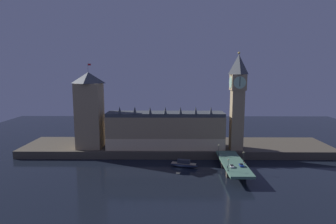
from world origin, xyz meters
The scene contains 15 objects.
ground_plane centered at (0.00, 0.00, 0.00)m, with size 400.00×400.00×0.00m, color black.
embankment centered at (0.00, 39.00, 2.64)m, with size 220.00×42.00×5.28m.
parliament_hall centered at (-8.14, 29.30, 17.72)m, with size 80.57×17.97×29.90m.
clock_tower centered at (40.22, 25.58, 40.05)m, with size 10.13×10.24×65.68m.
victoria_tower centered at (-60.76, 29.84, 31.59)m, with size 17.01×17.01×58.36m.
bridge centered at (31.79, -5.00, 4.60)m, with size 12.66×46.00×6.19m.
car_northbound_trail centered at (29.00, -14.04, 6.81)m, with size 2.01×3.95×1.33m.
car_southbound_lead centered at (34.57, -12.70, 6.91)m, with size 2.06×3.86×1.54m.
pedestrian_near_rail centered at (26.21, -15.92, 7.11)m, with size 0.38×0.38×1.73m.
pedestrian_mid_walk centered at (37.36, -8.92, 7.03)m, with size 0.38×0.38×1.59m.
pedestrian_far_rail centered at (26.21, 3.56, 7.13)m, with size 0.38×0.38×1.77m.
street_lamp_near centered at (25.81, -19.72, 10.34)m, with size 1.34×0.60×6.62m.
street_lamp_mid centered at (37.76, -5.00, 10.06)m, with size 1.34×0.60×6.17m.
street_lamp_far centered at (25.81, 9.72, 10.28)m, with size 1.34×0.60×6.53m.
boat_upstream centered at (3.52, 3.63, 1.72)m, with size 17.74×8.80×4.72m.
Camera 1 is at (-4.62, -161.94, 58.36)m, focal length 30.00 mm.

